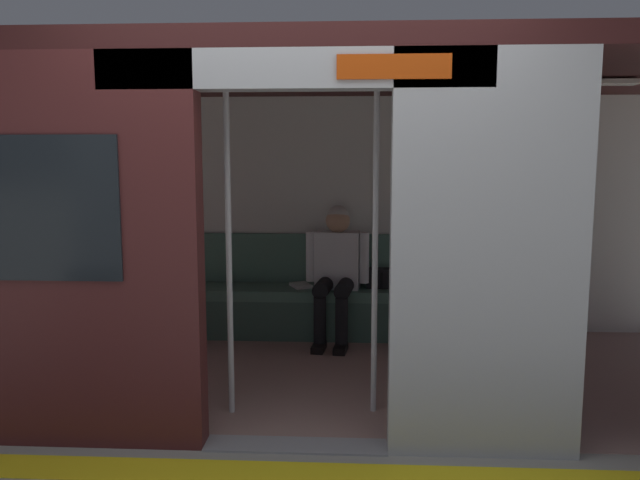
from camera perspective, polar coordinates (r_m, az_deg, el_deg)
The scene contains 9 objects.
ground_plane at distance 3.59m, azimuth -2.24°, elevation -18.43°, with size 60.00×60.00×0.00m, color gray.
platform_edge_strip at distance 3.32m, azimuth -2.76°, elevation -20.64°, with size 8.00×0.24×0.01m, color yellow.
train_car at distance 4.38m, azimuth -1.84°, elevation 6.24°, with size 6.40×2.61×2.24m.
bench_seat at distance 5.47m, azimuth -0.20°, elevation -5.52°, with size 2.91×0.44×0.44m.
person_seated at distance 5.34m, azimuth 1.51°, elevation -2.27°, with size 0.55×0.70×1.17m.
handbag at distance 5.49m, azimuth 5.63°, elevation -3.50°, with size 0.26×0.15×0.17m.
book at distance 5.51m, azimuth -1.77°, elevation -4.18°, with size 0.15×0.22×0.03m, color silver.
grab_pole_door at distance 3.76m, azimuth -8.39°, elevation -0.55°, with size 0.04×0.04×2.10m, color silver.
grab_pole_far at distance 3.76m, azimuth 5.09°, elevation -0.52°, with size 0.04×0.04×2.10m, color silver.
Camera 1 is at (-0.31, 3.21, 1.57)m, focal length 34.80 mm.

